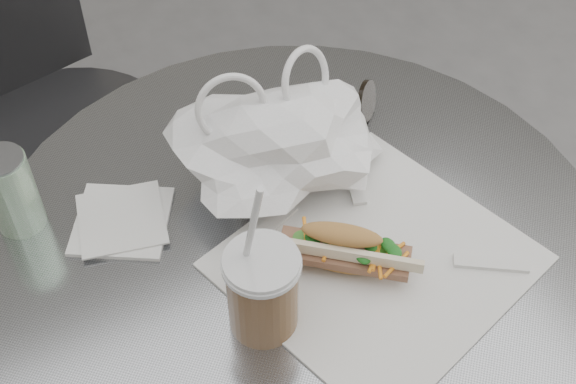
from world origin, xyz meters
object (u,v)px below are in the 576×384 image
banh_mi (343,249)px  chair_far (68,186)px  cafe_table (296,364)px  iced_coffee (262,290)px  drink_can (11,191)px  sunglasses (356,120)px

banh_mi → chair_far: bearing=147.6°
banh_mi → cafe_table: bearing=162.5°
iced_coffee → banh_mi: bearing=10.4°
cafe_table → chair_far: size_ratio=0.97×
banh_mi → iced_coffee: 0.12m
banh_mi → iced_coffee: (-0.11, -0.02, 0.03)m
banh_mi → drink_can: size_ratio=1.66×
sunglasses → iced_coffee: bearing=-178.7°
chair_far → iced_coffee: iced_coffee is taller
cafe_table → sunglasses: sunglasses is taller
cafe_table → iced_coffee: (-0.08, -0.07, 0.33)m
cafe_table → sunglasses: size_ratio=6.74×
banh_mi → drink_can: drink_can is taller
drink_can → cafe_table: bearing=-35.7°
chair_far → sunglasses: (0.33, -0.47, 0.41)m
chair_far → banh_mi: 0.80m
drink_can → sunglasses: bearing=-8.2°
banh_mi → sunglasses: 0.23m
sunglasses → drink_can: (-0.44, 0.06, 0.03)m
chair_far → banh_mi: bearing=96.7°
cafe_table → banh_mi: 0.31m
banh_mi → drink_can: 0.39m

